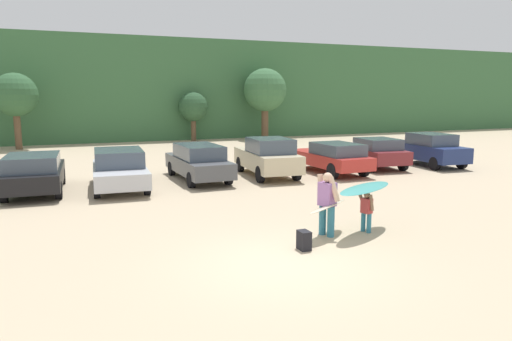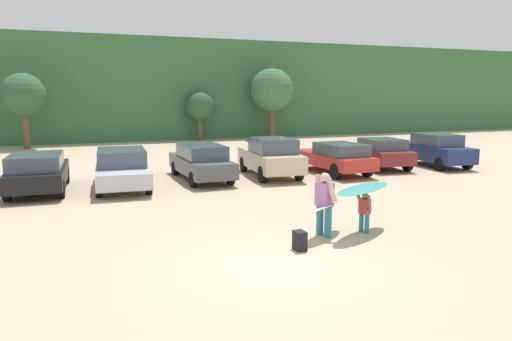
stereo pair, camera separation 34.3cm
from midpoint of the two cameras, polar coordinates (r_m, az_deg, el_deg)
name	(u,v)px [view 1 (the left image)]	position (r m, az deg, el deg)	size (l,w,h in m)	color
ground_plane	(283,264)	(10.30, 2.29, -11.16)	(120.00, 120.00, 0.00)	tan
hillside_ridge	(111,90)	(43.53, -17.24, 9.25)	(108.00, 12.00, 8.04)	#38663D
tree_center_left	(15,95)	(35.10, -27.26, 8.04)	(2.84, 2.84, 5.01)	brown
tree_far_right	(193,107)	(37.74, -7.84, 7.55)	(2.31, 2.31, 3.83)	brown
tree_left	(265,91)	(38.60, 0.83, 9.59)	(3.44, 3.44, 5.70)	brown
parked_car_black	(34,172)	(19.16, -25.58, -0.21)	(2.09, 4.65, 1.46)	black
parked_car_silver	(119,168)	(18.97, -16.62, 0.25)	(2.19, 4.80, 1.50)	silver
parked_car_dark_gray	(198,161)	(20.15, -7.42, 1.09)	(1.84, 4.81, 1.51)	#4C4F54
parked_car_champagne	(268,157)	(20.91, 0.94, 1.68)	(2.15, 4.69, 1.72)	beige
parked_car_red	(332,157)	(21.98, 8.66, 1.64)	(1.90, 4.68, 1.43)	#B72D28
parked_car_maroon	(375,152)	(24.07, 13.70, 2.17)	(2.30, 4.16, 1.48)	maroon
parked_car_navy	(431,149)	(25.59, 19.99, 2.43)	(2.06, 4.05, 1.64)	navy
person_adult	(327,200)	(12.13, 7.75, -3.57)	(0.41, 0.74, 1.64)	teal
person_child	(367,210)	(12.70, 12.41, -4.61)	(0.27, 0.51, 1.07)	teal
surfboard_cream	(328,207)	(12.17, 7.82, -4.32)	(1.75, 1.40, 0.25)	beige
surfboard_teal	(365,188)	(12.53, 12.26, -2.10)	(2.40, 1.71, 0.10)	teal
backpack_dropped	(304,240)	(11.15, 4.91, -8.37)	(0.24, 0.34, 0.45)	black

